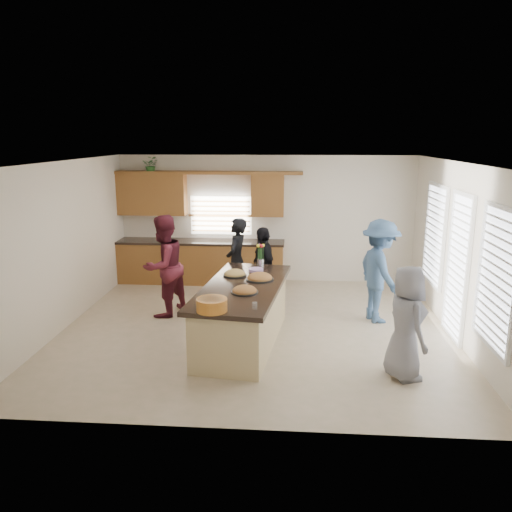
# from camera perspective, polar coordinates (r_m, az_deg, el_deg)

# --- Properties ---
(floor) EXTENTS (6.50, 6.50, 0.00)m
(floor) POSITION_cam_1_polar(r_m,az_deg,el_deg) (8.59, -0.05, -8.30)
(floor) COLOR beige
(floor) RESTS_ON ground
(room_shell) EXTENTS (6.52, 6.02, 2.81)m
(room_shell) POSITION_cam_1_polar(r_m,az_deg,el_deg) (8.08, -0.05, 4.31)
(room_shell) COLOR silver
(room_shell) RESTS_ON ground
(back_cabinetry) EXTENTS (4.08, 0.66, 2.46)m
(back_cabinetry) POSITION_cam_1_polar(r_m,az_deg,el_deg) (11.12, -6.54, 1.60)
(back_cabinetry) COLOR brown
(back_cabinetry) RESTS_ON ground
(right_wall_glazing) EXTENTS (0.06, 4.00, 2.25)m
(right_wall_glazing) POSITION_cam_1_polar(r_m,az_deg,el_deg) (8.45, 22.20, -0.16)
(right_wall_glazing) COLOR white
(right_wall_glazing) RESTS_ON ground
(island) EXTENTS (1.47, 2.82, 0.95)m
(island) POSITION_cam_1_polar(r_m,az_deg,el_deg) (7.88, -1.53, -6.83)
(island) COLOR #CCB57F
(island) RESTS_ON ground
(platter_front) EXTENTS (0.40, 0.40, 0.16)m
(platter_front) POSITION_cam_1_polar(r_m,az_deg,el_deg) (7.36, -1.31, -4.03)
(platter_front) COLOR black
(platter_front) RESTS_ON island
(platter_mid) EXTENTS (0.45, 0.45, 0.18)m
(platter_mid) POSITION_cam_1_polar(r_m,az_deg,el_deg) (8.01, 0.43, -2.55)
(platter_mid) COLOR black
(platter_mid) RESTS_ON island
(platter_back) EXTENTS (0.39, 0.39, 0.16)m
(platter_back) POSITION_cam_1_polar(r_m,az_deg,el_deg) (8.25, -2.44, -2.08)
(platter_back) COLOR black
(platter_back) RESTS_ON island
(salad_bowl) EXTENTS (0.41, 0.41, 0.17)m
(salad_bowl) POSITION_cam_1_polar(r_m,az_deg,el_deg) (6.62, -5.08, -5.50)
(salad_bowl) COLOR #BF6F22
(salad_bowl) RESTS_ON island
(clear_cup) EXTENTS (0.07, 0.07, 0.09)m
(clear_cup) POSITION_cam_1_polar(r_m,az_deg,el_deg) (6.68, -0.14, -5.70)
(clear_cup) COLOR white
(clear_cup) RESTS_ON island
(plate_stack) EXTENTS (0.25, 0.25, 0.04)m
(plate_stack) POSITION_cam_1_polar(r_m,az_deg,el_deg) (8.52, -0.01, -1.59)
(plate_stack) COLOR #C394D8
(plate_stack) RESTS_ON island
(flower_vase) EXTENTS (0.14, 0.14, 0.41)m
(flower_vase) POSITION_cam_1_polar(r_m,az_deg,el_deg) (8.76, 0.53, 0.13)
(flower_vase) COLOR silver
(flower_vase) RESTS_ON island
(potted_plant) EXTENTS (0.34, 0.30, 0.37)m
(potted_plant) POSITION_cam_1_polar(r_m,az_deg,el_deg) (11.22, -11.91, 10.13)
(potted_plant) COLOR #32732E
(potted_plant) RESTS_ON back_cabinetry
(woman_left_back) EXTENTS (0.51, 0.68, 1.68)m
(woman_left_back) POSITION_cam_1_polar(r_m,az_deg,el_deg) (9.65, -2.22, -0.59)
(woman_left_back) COLOR black
(woman_left_back) RESTS_ON ground
(woman_left_mid) EXTENTS (1.05, 1.13, 1.85)m
(woman_left_mid) POSITION_cam_1_polar(r_m,az_deg,el_deg) (9.11, -10.50, -1.14)
(woman_left_mid) COLOR maroon
(woman_left_mid) RESTS_ON ground
(woman_left_front) EXTENTS (0.71, 0.99, 1.56)m
(woman_left_front) POSITION_cam_1_polar(r_m,az_deg,el_deg) (9.40, 0.80, -1.35)
(woman_left_front) COLOR black
(woman_left_front) RESTS_ON ground
(woman_right_back) EXTENTS (1.00, 1.32, 1.82)m
(woman_right_back) POSITION_cam_1_polar(r_m,az_deg,el_deg) (8.94, 13.94, -1.70)
(woman_right_back) COLOR #3A597E
(woman_right_back) RESTS_ON ground
(woman_right_front) EXTENTS (0.69, 0.87, 1.56)m
(woman_right_front) POSITION_cam_1_polar(r_m,az_deg,el_deg) (6.97, 16.78, -7.34)
(woman_right_front) COLOR slate
(woman_right_front) RESTS_ON ground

